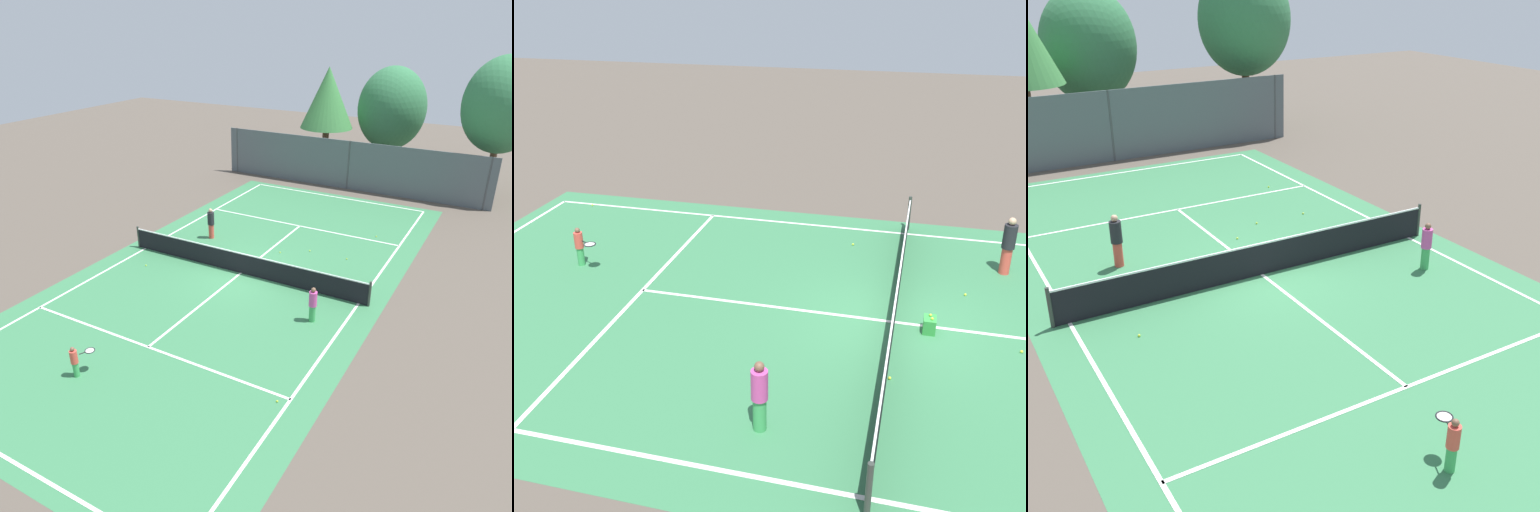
% 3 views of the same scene
% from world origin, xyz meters
% --- Properties ---
extents(ground_plane, '(80.00, 80.00, 0.00)m').
position_xyz_m(ground_plane, '(0.00, 0.00, 0.00)').
color(ground_plane, brown).
extents(court_surface, '(13.00, 25.00, 0.01)m').
position_xyz_m(court_surface, '(0.00, 0.00, 0.00)').
color(court_surface, '#387A4C').
rests_on(court_surface, ground_plane).
extents(tennis_net, '(11.90, 0.10, 1.10)m').
position_xyz_m(tennis_net, '(0.00, 0.00, 0.51)').
color(tennis_net, '#333833').
rests_on(tennis_net, ground_plane).
extents(player_0, '(0.35, 0.35, 1.62)m').
position_xyz_m(player_0, '(-3.36, 2.70, 0.83)').
color(player_0, '#E54C3F').
rests_on(player_0, ground_plane).
extents(player_1, '(0.31, 0.31, 1.43)m').
position_xyz_m(player_1, '(4.35, -2.08, 0.73)').
color(player_1, '#3FA559').
rests_on(player_1, ground_plane).
extents(player_2, '(0.56, 0.81, 1.12)m').
position_xyz_m(player_2, '(-0.97, -8.67, 0.59)').
color(player_2, '#3FA559').
rests_on(player_2, ground_plane).
extents(ball_crate, '(0.39, 0.28, 0.43)m').
position_xyz_m(ball_crate, '(0.22, 0.79, 0.18)').
color(ball_crate, green).
rests_on(ball_crate, ground_plane).
extents(tennis_ball_1, '(0.07, 0.07, 0.07)m').
position_xyz_m(tennis_ball_1, '(0.60, 2.75, 0.03)').
color(tennis_ball_1, '#CCE533').
rests_on(tennis_ball_1, ground_plane).
extents(tennis_ball_2, '(0.07, 0.07, 0.07)m').
position_xyz_m(tennis_ball_2, '(2.27, 0.07, 0.03)').
color(tennis_ball_2, '#CCE533').
rests_on(tennis_ball_2, ground_plane).
extents(tennis_ball_3, '(0.07, 0.07, 0.07)m').
position_xyz_m(tennis_ball_3, '(-4.21, -1.52, 0.03)').
color(tennis_ball_3, '#CCE533').
rests_on(tennis_ball_3, ground_plane).
extents(tennis_ball_4, '(0.07, 0.07, 0.07)m').
position_xyz_m(tennis_ball_4, '(-5.35, -10.81, 0.03)').
color(tennis_ball_4, '#CCE533').
rests_on(tennis_ball_4, ground_plane).
extents(tennis_ball_5, '(0.07, 0.07, 0.07)m').
position_xyz_m(tennis_ball_5, '(-1.77, 1.65, 0.03)').
color(tennis_ball_5, '#CCE533').
rests_on(tennis_ball_5, ground_plane).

